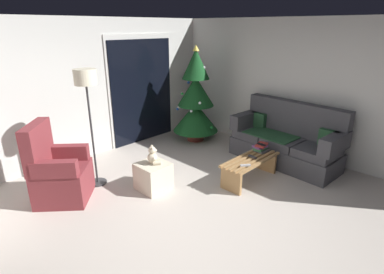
{
  "coord_description": "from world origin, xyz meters",
  "views": [
    {
      "loc": [
        -2.55,
        -2.16,
        2.35
      ],
      "look_at": [
        0.4,
        0.7,
        0.85
      ],
      "focal_mm": 28.67,
      "sensor_mm": 36.0,
      "label": 1
    }
  ],
  "objects_px": {
    "armchair": "(58,173)",
    "remote_silver": "(245,165)",
    "ottoman": "(153,176)",
    "couch": "(286,141)",
    "book_stack": "(261,148)",
    "christmas_tree": "(196,100)",
    "teddy_bear_cream": "(153,156)",
    "remote_graphite": "(252,157)",
    "floor_lamp": "(87,89)",
    "cell_phone": "(261,144)",
    "coffee_table": "(250,166)"
  },
  "relations": [
    {
      "from": "ottoman",
      "to": "couch",
      "type": "bearing_deg",
      "value": -22.26
    },
    {
      "from": "remote_silver",
      "to": "coffee_table",
      "type": "bearing_deg",
      "value": -34.53
    },
    {
      "from": "remote_graphite",
      "to": "remote_silver",
      "type": "xyz_separation_m",
      "value": [
        -0.34,
        -0.1,
        0.0
      ]
    },
    {
      "from": "remote_silver",
      "to": "teddy_bear_cream",
      "type": "relative_size",
      "value": 0.55
    },
    {
      "from": "ottoman",
      "to": "christmas_tree",
      "type": "bearing_deg",
      "value": 26.84
    },
    {
      "from": "couch",
      "to": "christmas_tree",
      "type": "bearing_deg",
      "value": 99.25
    },
    {
      "from": "coffee_table",
      "to": "ottoman",
      "type": "relative_size",
      "value": 2.5
    },
    {
      "from": "ottoman",
      "to": "teddy_bear_cream",
      "type": "relative_size",
      "value": 1.54
    },
    {
      "from": "coffee_table",
      "to": "armchair",
      "type": "height_order",
      "value": "armchair"
    },
    {
      "from": "remote_silver",
      "to": "book_stack",
      "type": "height_order",
      "value": "book_stack"
    },
    {
      "from": "book_stack",
      "to": "christmas_tree",
      "type": "height_order",
      "value": "christmas_tree"
    },
    {
      "from": "remote_silver",
      "to": "couch",
      "type": "bearing_deg",
      "value": -51.42
    },
    {
      "from": "christmas_tree",
      "to": "armchair",
      "type": "bearing_deg",
      "value": -174.84
    },
    {
      "from": "book_stack",
      "to": "remote_silver",
      "type": "bearing_deg",
      "value": -166.82
    },
    {
      "from": "cell_phone",
      "to": "teddy_bear_cream",
      "type": "distance_m",
      "value": 1.8
    },
    {
      "from": "coffee_table",
      "to": "teddy_bear_cream",
      "type": "height_order",
      "value": "teddy_bear_cream"
    },
    {
      "from": "christmas_tree",
      "to": "remote_silver",
      "type": "bearing_deg",
      "value": -117.2
    },
    {
      "from": "couch",
      "to": "ottoman",
      "type": "distance_m",
      "value": 2.5
    },
    {
      "from": "remote_graphite",
      "to": "teddy_bear_cream",
      "type": "distance_m",
      "value": 1.57
    },
    {
      "from": "remote_graphite",
      "to": "floor_lamp",
      "type": "relative_size",
      "value": 0.09
    },
    {
      "from": "remote_silver",
      "to": "teddy_bear_cream",
      "type": "distance_m",
      "value": 1.38
    },
    {
      "from": "coffee_table",
      "to": "remote_graphite",
      "type": "relative_size",
      "value": 7.05
    },
    {
      "from": "book_stack",
      "to": "christmas_tree",
      "type": "relative_size",
      "value": 0.13
    },
    {
      "from": "cell_phone",
      "to": "christmas_tree",
      "type": "xyz_separation_m",
      "value": [
        0.39,
        1.86,
        0.37
      ]
    },
    {
      "from": "armchair",
      "to": "ottoman",
      "type": "relative_size",
      "value": 2.57
    },
    {
      "from": "coffee_table",
      "to": "remote_silver",
      "type": "height_order",
      "value": "remote_silver"
    },
    {
      "from": "remote_silver",
      "to": "teddy_bear_cream",
      "type": "xyz_separation_m",
      "value": [
        -0.95,
        0.99,
        0.15
      ]
    },
    {
      "from": "christmas_tree",
      "to": "teddy_bear_cream",
      "type": "bearing_deg",
      "value": -152.91
    },
    {
      "from": "remote_silver",
      "to": "ottoman",
      "type": "relative_size",
      "value": 0.35
    },
    {
      "from": "coffee_table",
      "to": "remote_graphite",
      "type": "height_order",
      "value": "remote_graphite"
    },
    {
      "from": "book_stack",
      "to": "floor_lamp",
      "type": "xyz_separation_m",
      "value": [
        -2.13,
        1.61,
        1.06
      ]
    },
    {
      "from": "couch",
      "to": "christmas_tree",
      "type": "relative_size",
      "value": 0.99
    },
    {
      "from": "floor_lamp",
      "to": "teddy_bear_cream",
      "type": "height_order",
      "value": "floor_lamp"
    },
    {
      "from": "remote_graphite",
      "to": "teddy_bear_cream",
      "type": "height_order",
      "value": "teddy_bear_cream"
    },
    {
      "from": "armchair",
      "to": "ottoman",
      "type": "distance_m",
      "value": 1.33
    },
    {
      "from": "remote_silver",
      "to": "remote_graphite",
      "type": "bearing_deg",
      "value": -36.73
    },
    {
      "from": "christmas_tree",
      "to": "armchair",
      "type": "height_order",
      "value": "christmas_tree"
    },
    {
      "from": "coffee_table",
      "to": "teddy_bear_cream",
      "type": "xyz_separation_m",
      "value": [
        -1.23,
        0.89,
        0.28
      ]
    },
    {
      "from": "cell_phone",
      "to": "book_stack",
      "type": "bearing_deg",
      "value": 42.43
    },
    {
      "from": "remote_graphite",
      "to": "book_stack",
      "type": "xyz_separation_m",
      "value": [
        0.32,
        0.05,
        0.05
      ]
    },
    {
      "from": "teddy_bear_cream",
      "to": "remote_graphite",
      "type": "bearing_deg",
      "value": -34.43
    },
    {
      "from": "christmas_tree",
      "to": "armchair",
      "type": "xyz_separation_m",
      "value": [
        -3.09,
        -0.28,
        -0.48
      ]
    },
    {
      "from": "armchair",
      "to": "remote_silver",
      "type": "bearing_deg",
      "value": -39.87
    },
    {
      "from": "coffee_table",
      "to": "remote_silver",
      "type": "bearing_deg",
      "value": -160.88
    },
    {
      "from": "book_stack",
      "to": "armchair",
      "type": "xyz_separation_m",
      "value": [
        -2.72,
        1.57,
        -0.04
      ]
    },
    {
      "from": "ottoman",
      "to": "teddy_bear_cream",
      "type": "xyz_separation_m",
      "value": [
        0.01,
        -0.01,
        0.33
      ]
    },
    {
      "from": "couch",
      "to": "remote_silver",
      "type": "bearing_deg",
      "value": -177.77
    },
    {
      "from": "remote_silver",
      "to": "christmas_tree",
      "type": "bearing_deg",
      "value": 9.15
    },
    {
      "from": "remote_graphite",
      "to": "book_stack",
      "type": "bearing_deg",
      "value": 16.08
    },
    {
      "from": "couch",
      "to": "remote_silver",
      "type": "xyz_separation_m",
      "value": [
        -1.35,
        -0.05,
        -0.01
      ]
    }
  ]
}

